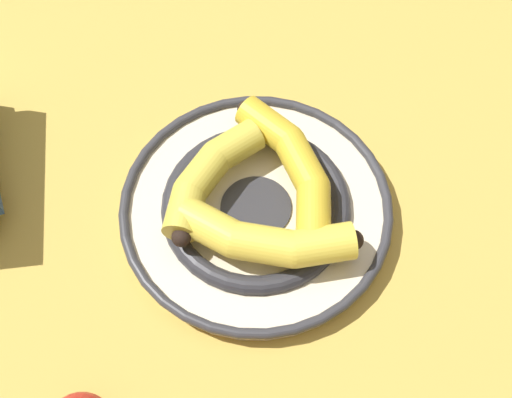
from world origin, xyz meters
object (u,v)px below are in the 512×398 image
at_px(banana_a, 295,169).
at_px(banana_c, 261,238).
at_px(decorative_bowl, 256,209).
at_px(banana_b, 210,174).

distance_m(banana_a, banana_c, 0.09).
bearing_deg(banana_a, banana_c, 133.06).
distance_m(decorative_bowl, banana_c, 0.07).
bearing_deg(banana_b, banana_a, 126.01).
distance_m(banana_a, banana_b, 0.09).
bearing_deg(decorative_bowl, banana_c, -122.69).
relative_size(banana_a, banana_c, 1.19).
relative_size(decorative_bowl, banana_b, 1.78).
height_order(decorative_bowl, banana_b, banana_b).
height_order(banana_b, banana_c, banana_c).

